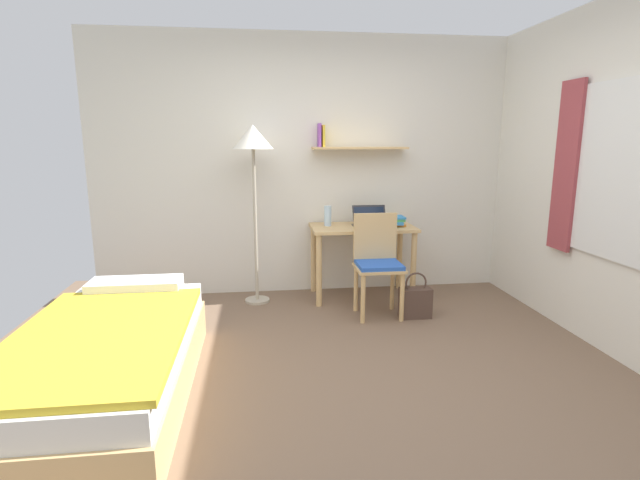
# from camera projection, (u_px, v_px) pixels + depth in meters

# --- Properties ---
(ground_plane) EXTENTS (5.28, 5.28, 0.00)m
(ground_plane) POSITION_uv_depth(u_px,v_px,m) (346.00, 379.00, 3.20)
(ground_plane) COLOR brown
(wall_back) EXTENTS (4.40, 0.27, 2.60)m
(wall_back) POSITION_uv_depth(u_px,v_px,m) (313.00, 167.00, 4.90)
(wall_back) COLOR silver
(wall_back) RESTS_ON ground_plane
(bed) EXTENTS (0.97, 1.95, 0.54)m
(bed) POSITION_uv_depth(u_px,v_px,m) (108.00, 362.00, 2.93)
(bed) COLOR tan
(bed) RESTS_ON ground_plane
(desk) EXTENTS (1.02, 0.56, 0.73)m
(desk) POSITION_uv_depth(u_px,v_px,m) (362.00, 240.00, 4.79)
(desk) COLOR tan
(desk) RESTS_ON ground_plane
(desk_chair) EXTENTS (0.42, 0.38, 0.92)m
(desk_chair) POSITION_uv_depth(u_px,v_px,m) (377.00, 260.00, 4.32)
(desk_chair) COLOR tan
(desk_chair) RESTS_ON ground_plane
(standing_lamp) EXTENTS (0.38, 0.38, 1.71)m
(standing_lamp) POSITION_uv_depth(u_px,v_px,m) (253.00, 148.00, 4.45)
(standing_lamp) COLOR #B2A893
(standing_lamp) RESTS_ON ground_plane
(laptop) EXTENTS (0.34, 0.22, 0.20)m
(laptop) POSITION_uv_depth(u_px,v_px,m) (370.00, 221.00, 4.76)
(laptop) COLOR black
(laptop) RESTS_ON desk
(water_bottle) EXTENTS (0.07, 0.07, 0.20)m
(water_bottle) POSITION_uv_depth(u_px,v_px,m) (328.00, 216.00, 4.76)
(water_bottle) COLOR silver
(water_bottle) RESTS_ON desk
(book_stack) EXTENTS (0.18, 0.25, 0.10)m
(book_stack) POSITION_uv_depth(u_px,v_px,m) (396.00, 221.00, 4.78)
(book_stack) COLOR orange
(book_stack) RESTS_ON desk
(handbag) EXTENTS (0.28, 0.13, 0.42)m
(handbag) POSITION_uv_depth(u_px,v_px,m) (415.00, 302.00, 4.30)
(handbag) COLOR #4C382D
(handbag) RESTS_ON ground_plane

